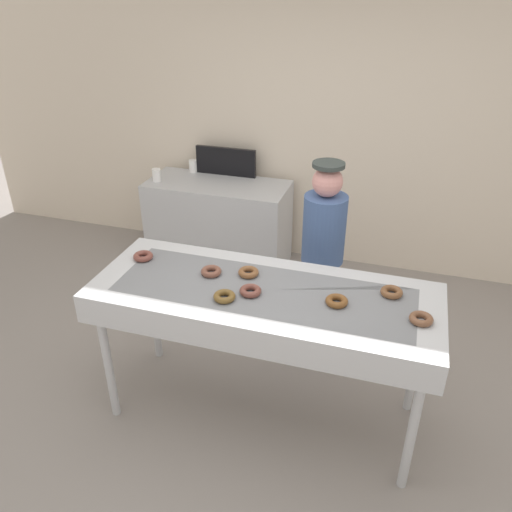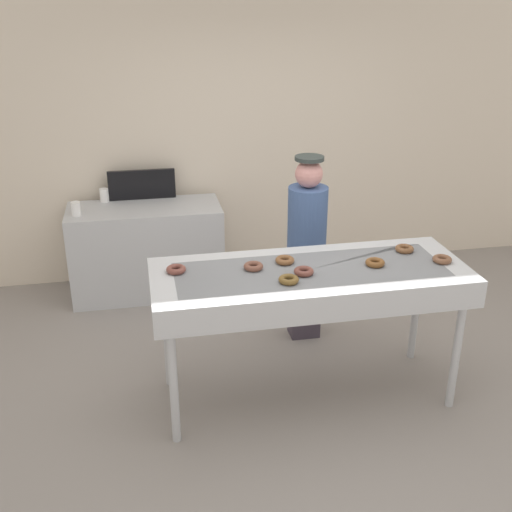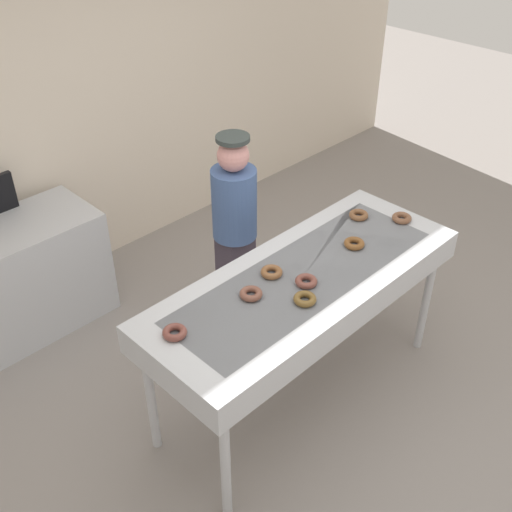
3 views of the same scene
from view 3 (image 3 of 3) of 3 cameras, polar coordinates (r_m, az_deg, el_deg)
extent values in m
plane|color=gray|center=(4.35, 3.90, -12.20)|extent=(16.00, 16.00, 0.00)
cube|color=beige|center=(5.04, -16.54, 16.50)|extent=(8.00, 0.12, 3.39)
cube|color=#B7BABF|center=(3.74, 4.44, -2.86)|extent=(2.11, 0.81, 0.19)
cube|color=slate|center=(3.71, 4.48, -2.21)|extent=(1.80, 0.56, 0.08)
cylinder|color=#B7BABF|center=(3.46, -2.81, -18.75)|extent=(0.06, 0.06, 0.80)
cylinder|color=#B7BABF|center=(4.55, 15.28, -4.22)|extent=(0.06, 0.06, 0.80)
cylinder|color=#B7BABF|center=(3.80, -9.59, -12.91)|extent=(0.06, 0.06, 0.80)
cylinder|color=#B7BABF|center=(4.81, 8.85, -0.83)|extent=(0.06, 0.06, 0.80)
torus|color=brown|center=(3.50, -0.46, -3.48)|extent=(0.16, 0.16, 0.04)
torus|color=brown|center=(3.60, 4.62, -2.32)|extent=(0.14, 0.14, 0.04)
torus|color=brown|center=(3.47, 4.51, -3.95)|extent=(0.16, 0.16, 0.04)
torus|color=brown|center=(4.28, 13.22, 3.41)|extent=(0.18, 0.18, 0.04)
torus|color=brown|center=(3.96, 9.00, 1.14)|extent=(0.17, 0.17, 0.04)
torus|color=brown|center=(3.66, 1.44, -1.48)|extent=(0.18, 0.18, 0.04)
torus|color=brown|center=(3.28, -7.47, -6.96)|extent=(0.16, 0.16, 0.04)
torus|color=brown|center=(4.25, 9.39, 3.73)|extent=(0.17, 0.17, 0.04)
cube|color=#3C333F|center=(4.63, -1.85, -2.13)|extent=(0.24, 0.18, 0.79)
cylinder|color=#3F598C|center=(4.26, -2.01, 4.82)|extent=(0.31, 0.31, 0.51)
sphere|color=tan|center=(4.09, -2.12, 9.19)|extent=(0.21, 0.21, 0.21)
cylinder|color=#2D3432|center=(4.04, -2.15, 10.74)|extent=(0.22, 0.22, 0.03)
cube|color=#B7BABF|center=(4.86, -21.78, -2.46)|extent=(1.40, 0.61, 0.86)
camera|label=1|loc=(3.12, 56.79, 9.67)|focal=35.97mm
camera|label=2|loc=(2.17, 90.64, -17.27)|focal=43.65mm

